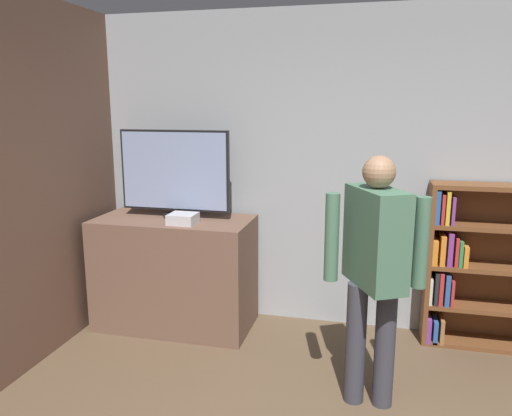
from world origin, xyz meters
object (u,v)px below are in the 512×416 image
object	(u,v)px
television	(175,173)
person	(374,261)
game_console	(183,219)
bookshelf	(474,266)

from	to	relation	value
television	person	size ratio (longest dim) A/B	0.59
game_console	bookshelf	xyz separation A→B (m)	(2.31, 0.39, -0.34)
television	person	distance (m)	1.93
bookshelf	person	size ratio (longest dim) A/B	0.81
game_console	person	world-z (taller)	person
television	bookshelf	world-z (taller)	television
television	bookshelf	distance (m)	2.56
television	bookshelf	xyz separation A→B (m)	(2.46, 0.17, -0.69)
television	game_console	size ratio (longest dim) A/B	4.38
person	bookshelf	bearing A→B (deg)	115.82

